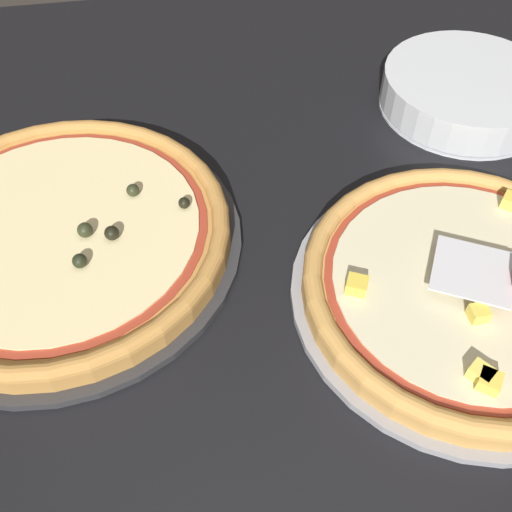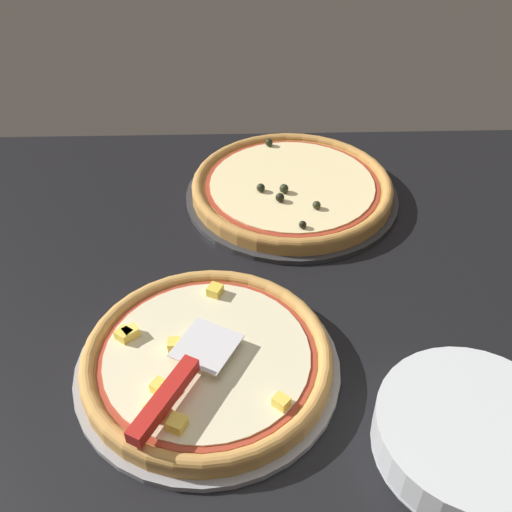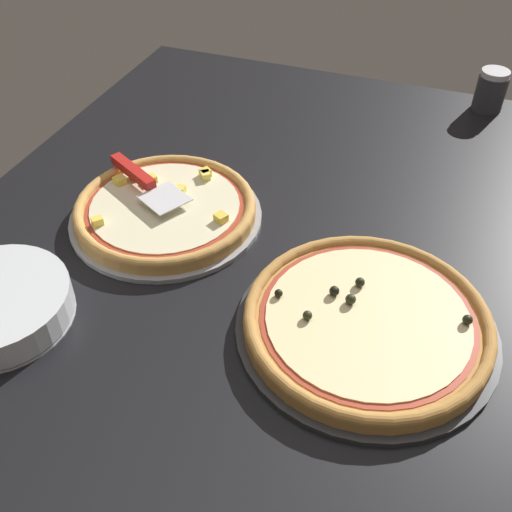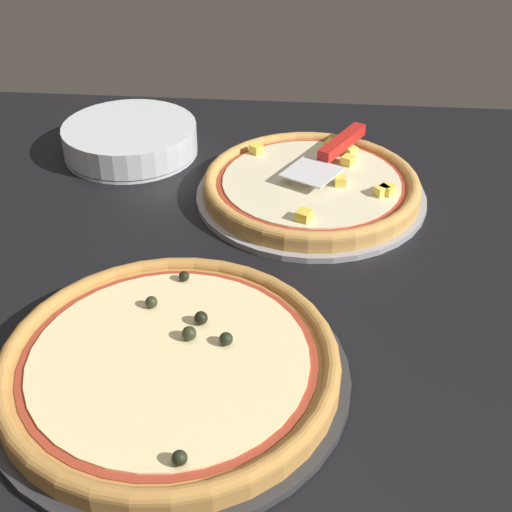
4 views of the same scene
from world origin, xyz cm
name	(u,v)px [view 2 (image 2 of 4)]	position (x,y,z in cm)	size (l,w,h in cm)	color
ground_plane	(212,305)	(0.00, 0.00, -1.80)	(154.85, 112.01, 3.60)	black
pizza_pan_front	(206,367)	(-0.24, -15.23, 0.50)	(38.46, 38.46, 1.00)	#939399
pizza_front	(205,358)	(-0.27, -15.25, 2.60)	(36.16, 36.16, 3.93)	#C68E47
pizza_pan_back	(292,195)	(15.55, 29.01, 0.50)	(42.86, 42.86, 1.00)	#2D2D30
pizza_back	(292,186)	(15.54, 29.00, 2.62)	(40.29, 40.29, 4.24)	#B77F3D
serving_spatula	(174,387)	(-3.92, -22.80, 5.74)	(14.96, 21.76, 2.00)	silver
plate_stack	(471,435)	(33.93, -29.10, 2.80)	(24.70, 24.70, 5.60)	silver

